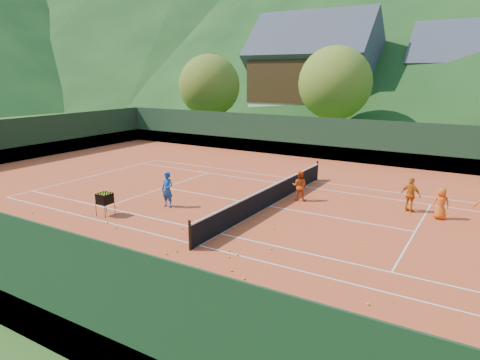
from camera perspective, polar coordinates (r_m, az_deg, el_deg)
The scene contains 43 objects.
ground at distance 19.97m, azimuth 3.93°, elevation -3.55°, with size 400.00×400.00×0.00m, color #2A5119.
clay_court at distance 19.97m, azimuth 3.93°, elevation -3.52°, with size 40.00×24.00×0.02m, color #C64420.
coach at distance 19.86m, azimuth -9.65°, elevation -1.27°, with size 0.60×0.39×1.65m, color #164494.
student_a at distance 20.82m, azimuth 7.94°, elevation -0.77°, with size 0.71×0.55×1.46m, color #D54E12.
student_b at distance 20.36m, azimuth 21.81°, elevation -1.86°, with size 0.91×0.38×1.55m, color orange.
student_c at distance 19.89m, azimuth 25.23°, elevation -2.86°, with size 0.66×0.43×1.36m, color orange.
tennis_ball_0 at distance 13.60m, azimuth -1.14°, elevation -11.98°, with size 0.07×0.07×0.07m, color #CADD24.
tennis_ball_1 at distance 22.71m, azimuth -21.92°, elevation -2.24°, with size 0.07×0.07×0.07m, color #CADD24.
tennis_ball_2 at distance 17.11m, azimuth 4.52°, elevation -6.42°, with size 0.07×0.07×0.07m, color #CADD24.
tennis_ball_3 at distance 15.03m, azimuth -1.51°, elevation -9.34°, with size 0.07×0.07×0.07m, color #CADD24.
tennis_ball_4 at distance 12.05m, azimuth -3.68°, elevation -15.65°, with size 0.07×0.07×0.07m, color #CADD24.
tennis_ball_5 at distance 19.75m, azimuth -0.45°, elevation -3.54°, with size 0.07×0.07×0.07m, color #CADD24.
tennis_ball_6 at distance 17.19m, azimuth -7.66°, elevation -6.39°, with size 0.07×0.07×0.07m, color #CADD24.
tennis_ball_7 at distance 20.85m, azimuth -22.44°, elevation -3.69°, with size 0.07×0.07×0.07m, color #CADD24.
tennis_ball_8 at distance 18.52m, azimuth 3.14°, elevation -4.77°, with size 0.07×0.07×0.07m, color #CADD24.
tennis_ball_9 at distance 14.51m, azimuth -1.53°, elevation -10.23°, with size 0.07×0.07×0.07m, color #CADD24.
tennis_ball_10 at distance 20.51m, azimuth -16.26°, elevation -3.46°, with size 0.07×0.07×0.07m, color #CADD24.
tennis_ball_11 at distance 10.60m, azimuth 9.37°, elevation -20.39°, with size 0.07×0.07×0.07m, color #CADD24.
tennis_ball_12 at distance 18.51m, azimuth -17.27°, elevation -5.42°, with size 0.07×0.07×0.07m, color #CADD24.
tennis_ball_13 at distance 21.28m, azimuth -11.91°, elevation -2.56°, with size 0.07×0.07×0.07m, color #CADD24.
tennis_ball_14 at distance 17.81m, azimuth -16.23°, elevation -6.12°, with size 0.07×0.07×0.07m, color #CADD24.
tennis_ball_15 at distance 17.78m, azimuth -24.27°, elevation -6.86°, with size 0.07×0.07×0.07m, color #CADD24.
tennis_ball_16 at distance 13.11m, azimuth 0.54°, elevation -13.01°, with size 0.07×0.07×0.07m, color #CADD24.
tennis_ball_17 at distance 17.14m, azimuth -0.72°, elevation -6.33°, with size 0.07×0.07×0.07m, color #CADD24.
tennis_ball_18 at distance 15.19m, azimuth 4.16°, elevation -9.11°, with size 0.07×0.07×0.07m, color #CADD24.
tennis_ball_19 at distance 15.12m, azimuth -8.42°, elevation -9.36°, with size 0.07×0.07×0.07m, color #CADD24.
tennis_ball_20 at distance 10.78m, azimuth 3.29°, elevation -19.55°, with size 0.07×0.07×0.07m, color #CADD24.
tennis_ball_21 at distance 15.90m, azimuth 16.26°, elevation -8.58°, with size 0.07×0.07×0.07m, color #CADD24.
tennis_ball_22 at distance 11.09m, azimuth -3.56°, elevation -18.49°, with size 0.07×0.07×0.07m, color #CADD24.
tennis_ball_23 at distance 13.84m, azimuth -5.56°, elevation -11.54°, with size 0.07×0.07×0.07m, color #CADD24.
tennis_ball_24 at distance 14.70m, azimuth -0.33°, elevation -9.90°, with size 0.07×0.07×0.07m, color #CADD24.
tennis_ball_25 at distance 20.99m, azimuth -25.91°, elevation -3.94°, with size 0.07×0.07×0.07m, color #CADD24.
tennis_ball_26 at distance 14.96m, azimuth -9.78°, elevation -9.67°, with size 0.07×0.07×0.07m, color #CADD24.
tennis_ball_27 at distance 20.33m, azimuth -27.26°, elevation -4.65°, with size 0.07×0.07×0.07m, color #CADD24.
tennis_ball_28 at distance 12.32m, azimuth 16.75°, elevation -15.56°, with size 0.07×0.07×0.07m, color #CADD24.
court_lines at distance 19.96m, azimuth 3.93°, elevation -3.48°, with size 23.83×11.03×0.00m.
tennis_net at distance 19.82m, azimuth 3.95°, elevation -2.11°, with size 0.10×12.07×1.10m.
perimeter_fence at distance 19.62m, azimuth 3.99°, elevation -0.01°, with size 40.40×24.24×3.00m.
ball_hopper at distance 19.31m, azimuth -17.59°, elevation -2.43°, with size 0.57×0.57×1.00m.
chalet_left at distance 50.53m, azimuth 9.80°, elevation 13.39°, with size 13.80×9.93×12.92m.
chalet_mid at distance 51.03m, azimuth 28.80°, elevation 11.17°, with size 12.65×8.82×11.45m.
tree_a at distance 42.80m, azimuth -4.10°, elevation 12.44°, with size 6.00×6.00×7.88m.
tree_b at distance 39.07m, azimuth 12.58°, elevation 12.48°, with size 6.40×6.40×8.40m.
Camera 1 is at (8.68, -16.95, 6.01)m, focal length 32.00 mm.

